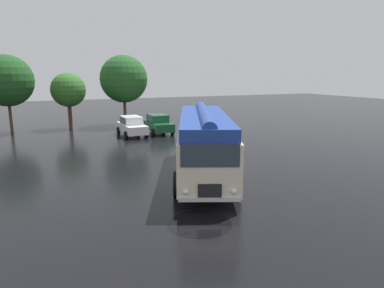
{
  "coord_description": "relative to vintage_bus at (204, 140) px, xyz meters",
  "views": [
    {
      "loc": [
        -7.32,
        -14.66,
        5.21
      ],
      "look_at": [
        0.14,
        2.4,
        1.4
      ],
      "focal_mm": 32.0,
      "sensor_mm": 36.0,
      "label": 1
    }
  ],
  "objects": [
    {
      "name": "puddle_patch",
      "position": [
        -2.68,
        -5.27,
        -1.89
      ],
      "size": [
        2.34,
        2.34,
        0.01
      ],
      "primitive_type": "cylinder",
      "color": "black",
      "rests_on": "ground"
    },
    {
      "name": "tree_left_of_centre",
      "position": [
        -5.17,
        19.53,
        1.86
      ],
      "size": [
        3.26,
        3.26,
        5.37
      ],
      "color": "#4C3823",
      "rests_on": "ground"
    },
    {
      "name": "vintage_bus",
      "position": [
        0.0,
        0.0,
        0.0
      ],
      "size": [
        6.19,
        10.24,
        3.49
      ],
      "color": "beige",
      "rests_on": "ground"
    },
    {
      "name": "tree_centre",
      "position": [
        0.34,
        19.38,
        2.89
      ],
      "size": [
        4.77,
        4.77,
        7.12
      ],
      "color": "#4C3823",
      "rests_on": "ground"
    },
    {
      "name": "car_near_left",
      "position": [
        -0.54,
        13.2,
        -1.05
      ],
      "size": [
        2.06,
        4.25,
        1.66
      ],
      "color": "silver",
      "rests_on": "ground"
    },
    {
      "name": "tree_far_left",
      "position": [
        -10.12,
        18.94,
        2.81
      ],
      "size": [
        4.56,
        4.56,
        6.93
      ],
      "color": "#4C3823",
      "rests_on": "ground"
    },
    {
      "name": "car_mid_left",
      "position": [
        1.96,
        13.61,
        -1.05
      ],
      "size": [
        1.98,
        4.21,
        1.66
      ],
      "color": "#144C28",
      "rests_on": "ground"
    },
    {
      "name": "ground_plane",
      "position": [
        -0.14,
        -0.89,
        -1.89
      ],
      "size": [
        120.0,
        120.0,
        0.0
      ],
      "primitive_type": "plane",
      "color": "black"
    }
  ]
}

